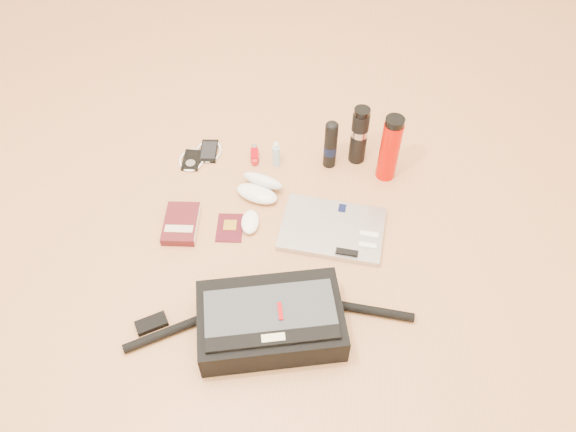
{
  "coord_description": "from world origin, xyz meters",
  "views": [
    {
      "loc": [
        0.15,
        -1.08,
        1.51
      ],
      "look_at": [
        0.02,
        0.11,
        0.06
      ],
      "focal_mm": 35.0,
      "sensor_mm": 36.0,
      "label": 1
    }
  ],
  "objects": [
    {
      "name": "mouse",
      "position": [
        -0.11,
        0.11,
        0.02
      ],
      "size": [
        0.07,
        0.11,
        0.03
      ],
      "rotation": [
        0.0,
        0.0,
        0.08
      ],
      "color": "white",
      "rests_on": "ground"
    },
    {
      "name": "inhaler",
      "position": [
        -0.14,
        0.44,
        0.01
      ],
      "size": [
        0.04,
        0.1,
        0.03
      ],
      "rotation": [
        0.0,
        0.0,
        0.18
      ],
      "color": "#9D000B",
      "rests_on": "ground"
    },
    {
      "name": "messenger_bag",
      "position": [
        0.01,
        -0.28,
        0.05
      ],
      "size": [
        0.85,
        0.35,
        0.12
      ],
      "rotation": [
        0.0,
        0.0,
        0.23
      ],
      "color": "black",
      "rests_on": "ground"
    },
    {
      "name": "sunglasses_case",
      "position": [
        -0.1,
        0.26,
        0.03
      ],
      "size": [
        0.19,
        0.17,
        0.09
      ],
      "rotation": [
        0.0,
        0.0,
        -0.31
      ],
      "color": "white",
      "rests_on": "ground"
    },
    {
      "name": "thermos_black",
      "position": [
        0.24,
        0.47,
        0.12
      ],
      "size": [
        0.08,
        0.08,
        0.24
      ],
      "rotation": [
        0.0,
        0.0,
        0.38
      ],
      "color": "black",
      "rests_on": "ground"
    },
    {
      "name": "phone",
      "position": [
        -0.32,
        0.44,
        0.01
      ],
      "size": [
        0.1,
        0.13,
        0.01
      ],
      "rotation": [
        0.0,
        0.0,
        0.09
      ],
      "color": "black",
      "rests_on": "ground"
    },
    {
      "name": "laptop",
      "position": [
        0.17,
        0.11,
        0.01
      ],
      "size": [
        0.37,
        0.27,
        0.03
      ],
      "rotation": [
        0.0,
        0.0,
        -0.1
      ],
      "color": "#AEADB0",
      "rests_on": "ground"
    },
    {
      "name": "aerosol_can",
      "position": [
        0.14,
        0.43,
        0.1
      ],
      "size": [
        0.05,
        0.05,
        0.2
      ],
      "rotation": [
        0.0,
        0.0,
        0.07
      ],
      "color": "black",
      "rests_on": "ground"
    },
    {
      "name": "passport",
      "position": [
        -0.18,
        0.09,
        0.0
      ],
      "size": [
        0.1,
        0.13,
        0.01
      ],
      "rotation": [
        0.0,
        0.0,
        0.07
      ],
      "color": "#450D17",
      "rests_on": "ground"
    },
    {
      "name": "thermos_red",
      "position": [
        0.35,
        0.4,
        0.13
      ],
      "size": [
        0.07,
        0.07,
        0.27
      ],
      "rotation": [
        0.0,
        0.0,
        0.04
      ],
      "color": "#C40A00",
      "rests_on": "ground"
    },
    {
      "name": "book",
      "position": [
        -0.34,
        0.07,
        0.02
      ],
      "size": [
        0.13,
        0.18,
        0.03
      ],
      "rotation": [
        0.0,
        0.0,
        0.08
      ],
      "color": "#4A1217",
      "rests_on": "ground"
    },
    {
      "name": "spray_bottle",
      "position": [
        -0.05,
        0.41,
        0.05
      ],
      "size": [
        0.03,
        0.03,
        0.11
      ],
      "rotation": [
        0.0,
        0.0,
        0.09
      ],
      "color": "#9BC2D6",
      "rests_on": "ground"
    },
    {
      "name": "ipod",
      "position": [
        -0.38,
        0.39,
        0.01
      ],
      "size": [
        0.1,
        0.11,
        0.01
      ],
      "rotation": [
        0.0,
        0.0,
        0.04
      ],
      "color": "black",
      "rests_on": "ground"
    },
    {
      "name": "ground",
      "position": [
        0.0,
        0.0,
        0.0
      ],
      "size": [
        4.0,
        4.0,
        0.0
      ],
      "primitive_type": "plane",
      "color": "tan",
      "rests_on": "ground"
    }
  ]
}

